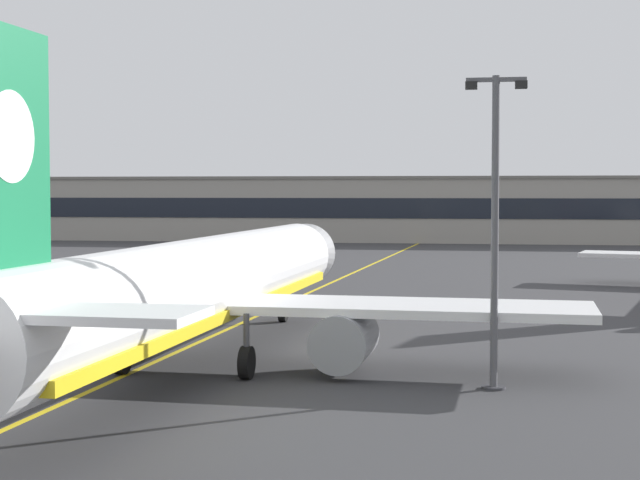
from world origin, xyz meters
name	(u,v)px	position (x,y,z in m)	size (l,w,h in m)	color
ground_plane	(71,425)	(0.00, 0.00, 0.00)	(400.00, 400.00, 0.00)	#353538
taxiway_centreline	(270,310)	(0.00, 30.00, 0.00)	(0.30, 180.00, 0.01)	yellow
airliner_foreground	(198,287)	(1.21, 10.18, 3.37)	(32.18, 41.50, 11.65)	white
apron_lamp_post	(495,225)	(13.24, 7.83, 6.08)	(2.24, 0.90, 11.58)	#515156
terminal_building	(355,209)	(-5.10, 112.65, 4.65)	(161.63, 12.40, 9.29)	#9E998E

